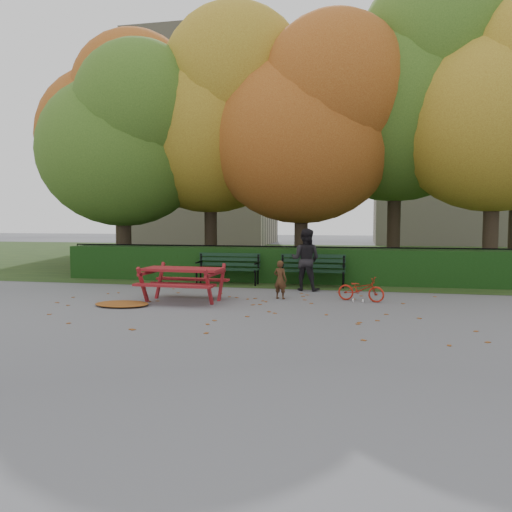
% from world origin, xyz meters
% --- Properties ---
extents(ground, '(90.00, 90.00, 0.00)m').
position_xyz_m(ground, '(0.00, 0.00, 0.00)').
color(ground, slate).
rests_on(ground, ground).
extents(grass_strip, '(90.00, 90.00, 0.00)m').
position_xyz_m(grass_strip, '(0.00, 14.00, 0.01)').
color(grass_strip, '#1F3415').
rests_on(grass_strip, ground).
extents(building_left, '(10.00, 7.00, 15.00)m').
position_xyz_m(building_left, '(-9.00, 26.00, 7.50)').
color(building_left, '#A0977E').
rests_on(building_left, ground).
extents(building_right, '(9.00, 6.00, 12.00)m').
position_xyz_m(building_right, '(8.00, 28.00, 6.00)').
color(building_right, '#A0977E').
rests_on(building_right, ground).
extents(hedge, '(13.00, 0.90, 1.00)m').
position_xyz_m(hedge, '(0.00, 4.50, 0.50)').
color(hedge, black).
rests_on(hedge, ground).
extents(iron_fence, '(14.00, 0.04, 1.02)m').
position_xyz_m(iron_fence, '(0.00, 5.30, 0.54)').
color(iron_fence, black).
rests_on(iron_fence, ground).
extents(tree_a, '(5.88, 5.60, 7.48)m').
position_xyz_m(tree_a, '(-5.19, 5.58, 4.52)').
color(tree_a, black).
rests_on(tree_a, ground).
extents(tree_b, '(6.72, 6.40, 8.79)m').
position_xyz_m(tree_b, '(-2.44, 6.75, 5.40)').
color(tree_b, black).
rests_on(tree_b, ground).
extents(tree_c, '(6.30, 6.00, 8.00)m').
position_xyz_m(tree_c, '(0.83, 5.96, 4.82)').
color(tree_c, black).
rests_on(tree_c, ground).
extents(tree_d, '(7.14, 6.80, 9.58)m').
position_xyz_m(tree_d, '(3.88, 7.23, 5.98)').
color(tree_d, black).
rests_on(tree_d, ground).
extents(tree_e, '(6.09, 5.80, 8.16)m').
position_xyz_m(tree_e, '(6.52, 5.77, 5.08)').
color(tree_e, black).
rests_on(tree_e, ground).
extents(tree_f, '(6.93, 6.60, 9.19)m').
position_xyz_m(tree_f, '(-7.13, 9.24, 5.69)').
color(tree_f, black).
rests_on(tree_f, ground).
extents(bench_left, '(1.80, 0.57, 0.88)m').
position_xyz_m(bench_left, '(-1.30, 3.70, 0.52)').
color(bench_left, black).
rests_on(bench_left, ground).
extents(bench_right, '(1.80, 0.57, 0.88)m').
position_xyz_m(bench_right, '(1.10, 3.70, 0.52)').
color(bench_right, black).
rests_on(bench_right, ground).
extents(picnic_table, '(1.83, 1.50, 0.87)m').
position_xyz_m(picnic_table, '(-1.54, 0.63, 0.59)').
color(picnic_table, maroon).
rests_on(picnic_table, ground).
extents(leaf_pile, '(1.21, 0.85, 0.08)m').
position_xyz_m(leaf_pile, '(-2.64, -0.18, 0.04)').
color(leaf_pile, brown).
rests_on(leaf_pile, ground).
extents(leaf_scatter, '(9.00, 5.70, 0.01)m').
position_xyz_m(leaf_scatter, '(0.00, 0.30, 0.01)').
color(leaf_scatter, brown).
rests_on(leaf_scatter, ground).
extents(child, '(0.38, 0.31, 0.90)m').
position_xyz_m(child, '(0.56, 1.41, 0.45)').
color(child, '#402514').
rests_on(child, ground).
extents(adult, '(0.89, 0.76, 1.61)m').
position_xyz_m(adult, '(0.99, 2.90, 0.81)').
color(adult, black).
rests_on(adult, ground).
extents(bicycle, '(1.12, 0.65, 0.56)m').
position_xyz_m(bicycle, '(2.40, 1.45, 0.28)').
color(bicycle, '#A41C0F').
rests_on(bicycle, ground).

